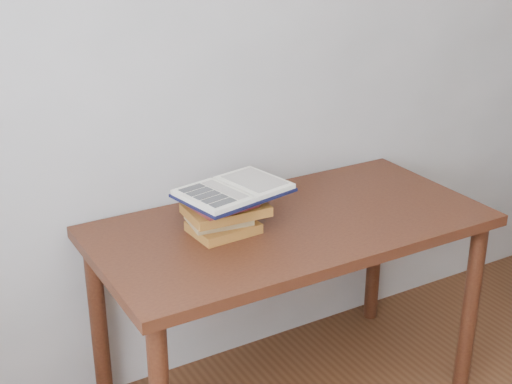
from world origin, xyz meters
TOP-DOWN VIEW (x-y plane):
  - desk at (0.02, 1.38)m, footprint 1.37×0.68m
  - book_stack at (-0.22, 1.43)m, footprint 0.27×0.19m
  - open_book at (-0.17, 1.44)m, footprint 0.39×0.31m

SIDE VIEW (x-z plane):
  - desk at x=0.02m, z-range 0.27..1.00m
  - book_stack at x=-0.22m, z-range 0.73..0.85m
  - open_book at x=-0.17m, z-range 0.85..0.88m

